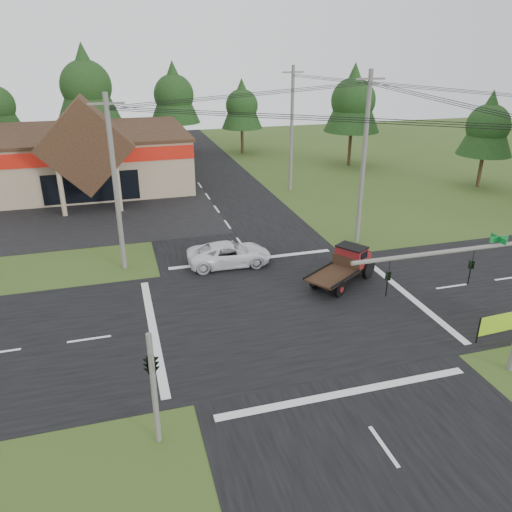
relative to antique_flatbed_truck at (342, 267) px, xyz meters
name	(u,v)px	position (x,y,z in m)	size (l,w,h in m)	color
ground	(288,311)	(-4.05, -2.19, -1.04)	(120.00, 120.00, 0.00)	#364E1C
road_ns	(288,310)	(-4.05, -2.19, -1.03)	(12.00, 120.00, 0.02)	black
road_ew	(288,310)	(-4.05, -2.19, -1.03)	(120.00, 12.00, 0.02)	black
parking_apron	(41,221)	(-18.05, 16.81, -1.03)	(28.00, 14.00, 0.02)	black
cvs_building	(28,160)	(-19.75, 27.38, 1.74)	(30.40, 18.20, 9.19)	tan
traffic_signal_mast	(497,282)	(1.77, -9.69, 3.38)	(8.12, 0.24, 7.00)	#595651
traffic_signal_corner	(150,354)	(-11.55, -9.51, 2.48)	(0.53, 2.48, 4.40)	#595651
utility_pole_nw	(115,184)	(-12.05, 5.81, 4.35)	(2.00, 0.30, 10.50)	#595651
utility_pole_ne	(364,159)	(3.95, 5.81, 4.85)	(2.00, 0.30, 11.50)	#595651
utility_pole_n	(292,129)	(3.95, 19.81, 4.70)	(2.00, 0.30, 11.20)	#595651
tree_row_c	(86,83)	(-14.05, 38.81, 7.68)	(7.28, 7.28, 13.13)	#332316
tree_row_d	(174,93)	(-4.05, 39.81, 6.34)	(6.16, 6.16, 11.11)	#332316
tree_row_e	(242,104)	(3.95, 37.81, 4.99)	(5.04, 5.04, 9.09)	#332316
tree_side_ne	(353,98)	(13.95, 27.81, 6.34)	(6.16, 6.16, 11.11)	#332316
tree_side_e_near	(488,124)	(21.95, 15.81, 4.99)	(5.04, 5.04, 9.09)	#332316
antique_flatbed_truck	(342,267)	(0.00, 0.00, 0.00)	(1.90, 4.98, 2.08)	#62130E
roadside_banner	(512,323)	(5.37, -7.43, -0.36)	(4.01, 0.12, 1.37)	#81B618
white_pickup	(229,254)	(-5.63, 4.44, -0.31)	(2.42, 5.26, 1.46)	white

